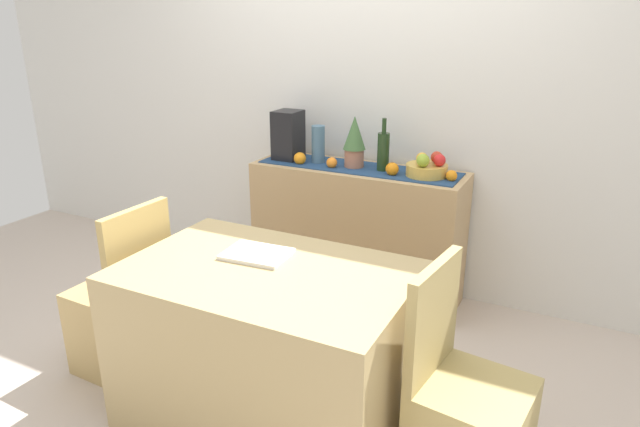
% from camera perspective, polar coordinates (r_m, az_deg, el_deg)
% --- Properties ---
extents(ground_plane, '(6.40, 6.40, 0.02)m').
position_cam_1_polar(ground_plane, '(3.09, -4.34, -14.90)').
color(ground_plane, beige).
rests_on(ground_plane, ground).
extents(room_wall_rear, '(6.40, 0.06, 2.70)m').
position_cam_1_polar(room_wall_rear, '(3.63, 4.93, 13.38)').
color(room_wall_rear, silver).
rests_on(room_wall_rear, ground).
extents(sideboard_console, '(1.33, 0.42, 0.85)m').
position_cam_1_polar(sideboard_console, '(3.59, 3.75, -1.89)').
color(sideboard_console, tan).
rests_on(sideboard_console, ground).
extents(table_runner, '(1.25, 0.32, 0.01)m').
position_cam_1_polar(table_runner, '(3.46, 3.91, 4.70)').
color(table_runner, navy).
rests_on(table_runner, sideboard_console).
extents(fruit_bowl, '(0.24, 0.24, 0.07)m').
position_cam_1_polar(fruit_bowl, '(3.31, 10.85, 4.39)').
color(fruit_bowl, gold).
rests_on(fruit_bowl, table_runner).
extents(apple_front, '(0.07, 0.07, 0.07)m').
position_cam_1_polar(apple_front, '(3.30, 10.37, 5.58)').
color(apple_front, gold).
rests_on(apple_front, fruit_bowl).
extents(apple_right, '(0.07, 0.07, 0.07)m').
position_cam_1_polar(apple_right, '(3.34, 11.84, 5.64)').
color(apple_right, '#B43320').
rests_on(apple_right, fruit_bowl).
extents(apple_left, '(0.07, 0.07, 0.07)m').
position_cam_1_polar(apple_left, '(3.27, 12.11, 5.34)').
color(apple_left, red).
rests_on(apple_left, fruit_bowl).
extents(apple_upper, '(0.08, 0.08, 0.08)m').
position_cam_1_polar(apple_upper, '(3.23, 10.48, 5.34)').
color(apple_upper, '#91AE31').
rests_on(apple_upper, fruit_bowl).
extents(wine_bottle, '(0.07, 0.07, 0.32)m').
position_cam_1_polar(wine_bottle, '(3.38, 6.48, 6.36)').
color(wine_bottle, '#1D3418').
rests_on(wine_bottle, sideboard_console).
extents(coffee_maker, '(0.16, 0.18, 0.32)m').
position_cam_1_polar(coffee_maker, '(3.64, -3.28, 7.97)').
color(coffee_maker, black).
rests_on(coffee_maker, sideboard_console).
extents(ceramic_vase, '(0.08, 0.08, 0.24)m').
position_cam_1_polar(ceramic_vase, '(3.55, -0.19, 7.05)').
color(ceramic_vase, '#476982').
rests_on(ceramic_vase, sideboard_console).
extents(potted_plant, '(0.14, 0.14, 0.32)m').
position_cam_1_polar(potted_plant, '(3.43, 3.54, 7.47)').
color(potted_plant, '#A66A52').
rests_on(potted_plant, sideboard_console).
extents(orange_loose_near_bowl, '(0.08, 0.08, 0.08)m').
position_cam_1_polar(orange_loose_near_bowl, '(3.31, 7.38, 4.53)').
color(orange_loose_near_bowl, orange).
rests_on(orange_loose_near_bowl, sideboard_console).
extents(orange_loose_end, '(0.07, 0.07, 0.07)m').
position_cam_1_polar(orange_loose_end, '(3.45, 1.21, 5.22)').
color(orange_loose_end, orange).
rests_on(orange_loose_end, sideboard_console).
extents(orange_loose_mid, '(0.06, 0.06, 0.06)m').
position_cam_1_polar(orange_loose_mid, '(3.25, 13.28, 3.77)').
color(orange_loose_mid, orange).
rests_on(orange_loose_mid, sideboard_console).
extents(orange_loose_far, '(0.08, 0.08, 0.08)m').
position_cam_1_polar(orange_loose_far, '(3.53, -2.07, 5.65)').
color(orange_loose_far, orange).
rests_on(orange_loose_far, sideboard_console).
extents(dining_table, '(1.21, 0.79, 0.74)m').
position_cam_1_polar(dining_table, '(2.52, -5.26, -13.31)').
color(dining_table, tan).
rests_on(dining_table, ground).
extents(open_book, '(0.29, 0.23, 0.02)m').
position_cam_1_polar(open_book, '(2.46, -6.48, -4.13)').
color(open_book, white).
rests_on(open_book, dining_table).
extents(chair_near_window, '(0.41, 0.41, 0.90)m').
position_cam_1_polar(chair_near_window, '(3.06, -19.41, -10.31)').
color(chair_near_window, tan).
rests_on(chair_near_window, ground).
extents(chair_by_corner, '(0.45, 0.45, 0.90)m').
position_cam_1_polar(chair_by_corner, '(2.33, 14.69, -20.32)').
color(chair_by_corner, tan).
rests_on(chair_by_corner, ground).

